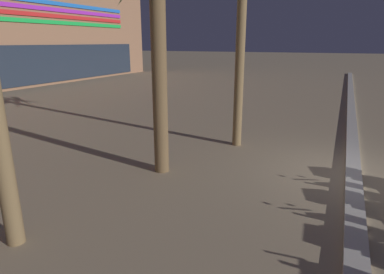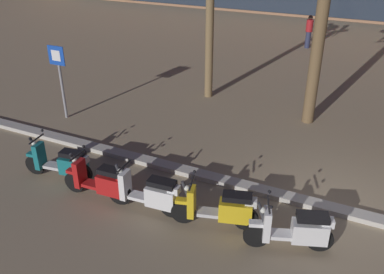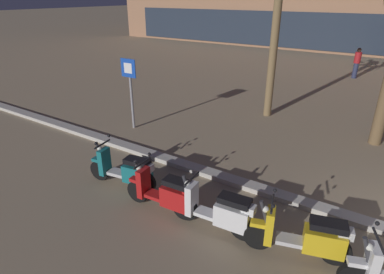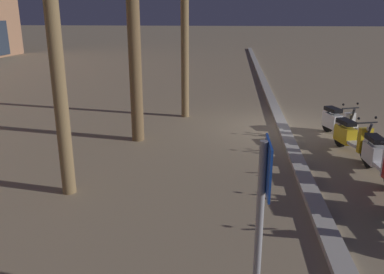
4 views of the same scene
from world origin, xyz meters
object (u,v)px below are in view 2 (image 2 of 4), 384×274
object	(u,v)px
scooter_teal_mid_front	(63,163)
scooter_white_gap_after_mid	(150,194)
pedestrian_strolling_near_curb	(309,31)
scooter_yellow_far_back	(222,209)
scooter_red_mid_rear	(102,182)
crossing_sign	(60,74)
scooter_white_second_in_line	(296,230)

from	to	relation	value
scooter_teal_mid_front	scooter_white_gap_after_mid	xyz separation A→B (m)	(2.63, -0.20, 0.02)
scooter_white_gap_after_mid	pedestrian_strolling_near_curb	bearing A→B (deg)	89.18
scooter_teal_mid_front	scooter_yellow_far_back	xyz separation A→B (m)	(4.22, -0.01, 0.01)
scooter_red_mid_rear	scooter_yellow_far_back	world-z (taller)	same
scooter_teal_mid_front	scooter_red_mid_rear	bearing A→B (deg)	-11.06
scooter_red_mid_rear	crossing_sign	bearing A→B (deg)	140.57
crossing_sign	scooter_yellow_far_back	bearing A→B (deg)	-23.49
scooter_teal_mid_front	scooter_white_second_in_line	bearing A→B (deg)	-0.09
scooter_red_mid_rear	pedestrian_strolling_near_curb	world-z (taller)	pedestrian_strolling_near_curb
scooter_red_mid_rear	scooter_yellow_far_back	size ratio (longest dim) A/B	0.99
scooter_red_mid_rear	scooter_yellow_far_back	distance (m)	2.84
scooter_yellow_far_back	scooter_white_second_in_line	distance (m)	1.54
scooter_white_second_in_line	pedestrian_strolling_near_curb	size ratio (longest dim) A/B	1.02
scooter_red_mid_rear	pedestrian_strolling_near_curb	xyz separation A→B (m)	(1.45, 15.32, 0.40)
scooter_yellow_far_back	scooter_white_second_in_line	xyz separation A→B (m)	(1.54, -0.00, -0.00)
scooter_white_gap_after_mid	scooter_yellow_far_back	bearing A→B (deg)	7.04
scooter_white_second_in_line	scooter_red_mid_rear	bearing A→B (deg)	-176.55
scooter_teal_mid_front	scooter_white_second_in_line	size ratio (longest dim) A/B	1.11
scooter_red_mid_rear	scooter_white_second_in_line	distance (m)	4.38
pedestrian_strolling_near_curb	crossing_sign	bearing A→B (deg)	-113.60
scooter_yellow_far_back	scooter_teal_mid_front	bearing A→B (deg)	179.90
scooter_red_mid_rear	scooter_white_second_in_line	world-z (taller)	same
scooter_yellow_far_back	pedestrian_strolling_near_curb	bearing A→B (deg)	95.24
scooter_white_gap_after_mid	crossing_sign	world-z (taller)	crossing_sign
scooter_yellow_far_back	crossing_sign	world-z (taller)	crossing_sign
scooter_yellow_far_back	crossing_sign	distance (m)	7.37
scooter_red_mid_rear	scooter_white_second_in_line	size ratio (longest dim) A/B	1.07
crossing_sign	pedestrian_strolling_near_curb	world-z (taller)	crossing_sign
scooter_white_second_in_line	pedestrian_strolling_near_curb	distance (m)	15.34
scooter_teal_mid_front	scooter_red_mid_rear	distance (m)	1.42
pedestrian_strolling_near_curb	scooter_red_mid_rear	bearing A→B (deg)	-95.41
scooter_red_mid_rear	crossing_sign	distance (m)	5.10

